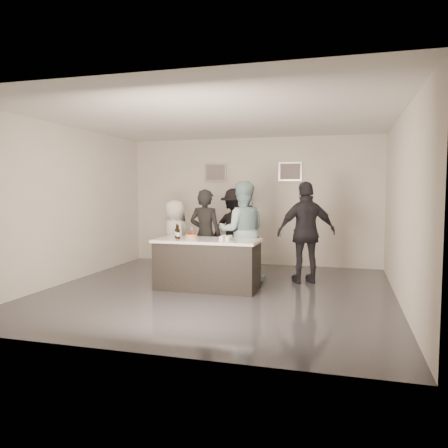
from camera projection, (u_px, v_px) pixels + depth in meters
The scene contains 19 objects.
floor at pixel (216, 291), 7.65m from camera, with size 6.00×6.00×0.00m, color #3D3D42.
ceiling at pixel (216, 118), 7.41m from camera, with size 6.00×6.00×0.00m, color white.
wall_back at pixel (252, 201), 10.41m from camera, with size 6.00×0.04×3.00m, color silver.
wall_front at pixel (136, 216), 4.65m from camera, with size 6.00×0.04×3.00m, color silver.
wall_left at pixel (66, 204), 8.34m from camera, with size 0.04×6.00×3.00m, color silver.
wall_right at pixel (402, 208), 6.73m from camera, with size 0.04×6.00×3.00m, color silver.
picture_left at pixel (216, 172), 10.57m from camera, with size 0.54×0.04×0.44m, color #B2B2B7.
picture_right at pixel (290, 172), 10.09m from camera, with size 0.54×0.04×0.44m, color #B2B2B7.
bar_counter at pixel (207, 264), 7.82m from camera, with size 1.86×0.86×0.90m, color white.
cake at pixel (191, 237), 7.87m from camera, with size 0.22×0.22×0.07m, color orange.
beer_bottle_a at pixel (177, 231), 7.95m from camera, with size 0.07×0.07×0.26m, color black.
beer_bottle_b at pixel (178, 232), 7.79m from camera, with size 0.07×0.07×0.26m, color black.
tumbler_cluster at pixel (226, 238), 7.63m from camera, with size 0.19×0.30×0.08m, color orange.
candles at pixel (187, 241), 7.51m from camera, with size 0.24×0.08×0.01m, color pink.
person_main_black at pixel (205, 235), 8.55m from camera, with size 0.65×0.43×1.79m, color black.
person_main_blue at pixel (242, 231), 8.48m from camera, with size 0.94×0.74×1.94m, color #9AC3C9.
person_guest_left at pixel (175, 237), 9.16m from camera, with size 0.77×0.50×1.57m, color silver.
person_guest_right at pixel (306, 232), 8.31m from camera, with size 1.14×0.47×1.94m, color black.
person_guest_back at pixel (235, 230), 9.55m from camera, with size 1.17×0.67×1.81m, color black.
Camera 1 is at (2.16, -7.22, 1.78)m, focal length 35.00 mm.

